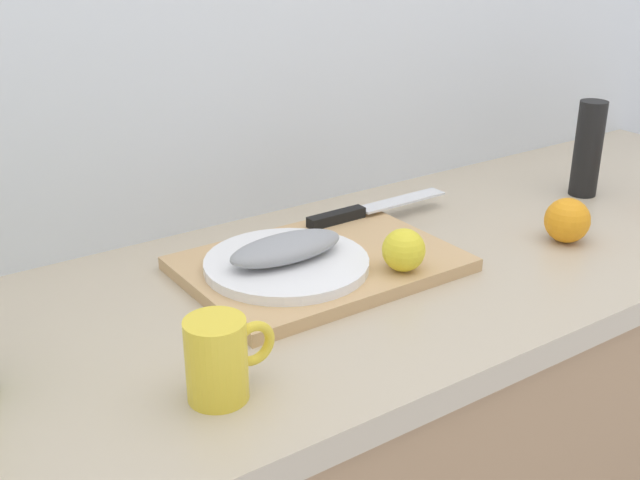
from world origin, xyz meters
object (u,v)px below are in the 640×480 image
at_px(white_plate, 287,264).
at_px(orange_0, 567,220).
at_px(fish_fillet, 286,248).
at_px(coffee_mug_0, 219,359).
at_px(lemon_0, 404,250).
at_px(cutting_board, 320,264).
at_px(chef_knife, 361,211).
at_px(pepper_mill, 588,149).

distance_m(white_plate, orange_0, 0.48).
relative_size(fish_fillet, coffee_mug_0, 1.67).
xyz_separation_m(fish_fillet, coffee_mug_0, (-0.22, -0.21, -0.00)).
bearing_deg(lemon_0, coffee_mug_0, -163.09).
height_order(white_plate, lemon_0, lemon_0).
height_order(cutting_board, chef_knife, chef_knife).
height_order(white_plate, fish_fillet, fish_fillet).
relative_size(lemon_0, coffee_mug_0, 0.58).
relative_size(cutting_board, fish_fillet, 2.20).
bearing_deg(white_plate, pepper_mill, -0.21).
xyz_separation_m(white_plate, coffee_mug_0, (-0.22, -0.21, 0.02)).
distance_m(coffee_mug_0, orange_0, 0.69).
height_order(lemon_0, coffee_mug_0, coffee_mug_0).
distance_m(cutting_board, coffee_mug_0, 0.36).
bearing_deg(orange_0, pepper_mill, 32.03).
bearing_deg(fish_fillet, coffee_mug_0, -136.40).
bearing_deg(coffee_mug_0, cutting_board, 37.00).
bearing_deg(fish_fillet, chef_knife, 26.17).
distance_m(lemon_0, orange_0, 0.33).
bearing_deg(pepper_mill, cutting_board, 179.53).
distance_m(chef_knife, orange_0, 0.34).
distance_m(white_plate, fish_fillet, 0.03).
distance_m(cutting_board, pepper_mill, 0.62).
distance_m(white_plate, lemon_0, 0.17).
height_order(fish_fillet, chef_knife, fish_fillet).
height_order(white_plate, chef_knife, chef_knife).
xyz_separation_m(white_plate, pepper_mill, (0.68, -0.00, 0.06)).
bearing_deg(orange_0, chef_knife, 134.41).
bearing_deg(chef_knife, orange_0, -45.93).
relative_size(coffee_mug_0, orange_0, 1.47).
xyz_separation_m(cutting_board, chef_knife, (0.16, 0.11, 0.02)).
bearing_deg(chef_knife, white_plate, -154.17).
distance_m(chef_knife, pepper_mill, 0.47).
distance_m(chef_knife, lemon_0, 0.23).
xyz_separation_m(white_plate, orange_0, (0.46, -0.14, 0.01)).
height_order(white_plate, pepper_mill, pepper_mill).
distance_m(fish_fillet, orange_0, 0.48).
relative_size(fish_fillet, lemon_0, 2.87).
bearing_deg(white_plate, orange_0, -16.46).
height_order(chef_knife, orange_0, orange_0).
relative_size(chef_knife, orange_0, 3.87).
xyz_separation_m(white_plate, fish_fillet, (0.00, 0.00, 0.03)).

